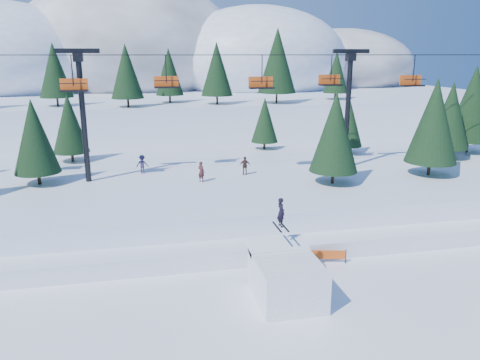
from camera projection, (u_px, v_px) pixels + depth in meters
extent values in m
plane|color=white|center=(248.00, 314.00, 22.99)|extent=(160.00, 160.00, 0.00)
cube|color=white|center=(201.00, 189.00, 39.67)|extent=(70.00, 22.00, 2.50)
cube|color=white|center=(220.00, 242.00, 30.40)|extent=(70.00, 6.00, 1.10)
cube|color=white|center=(166.00, 107.00, 86.44)|extent=(110.00, 60.00, 6.00)
ellipsoid|color=white|center=(2.00, 60.00, 82.41)|extent=(36.00, 32.40, 19.80)
ellipsoid|color=#605B59|center=(130.00, 49.00, 92.01)|extent=(44.00, 39.60, 26.40)
ellipsoid|color=white|center=(258.00, 59.00, 89.74)|extent=(34.00, 30.60, 19.72)
ellipsoid|color=#605B59|center=(342.00, 65.00, 99.76)|extent=(30.00, 27.00, 15.00)
cylinder|color=black|center=(128.00, 103.00, 58.09)|extent=(0.26, 0.26, 1.07)
cone|color=#18361B|center=(126.00, 71.00, 57.09)|extent=(3.98, 3.98, 6.59)
cylinder|color=black|center=(217.00, 100.00, 61.51)|extent=(0.26, 0.26, 1.11)
cone|color=#18361B|center=(217.00, 69.00, 60.47)|extent=(4.13, 4.13, 6.83)
cylinder|color=black|center=(277.00, 98.00, 62.72)|extent=(0.26, 0.26, 1.37)
cone|color=#18361B|center=(277.00, 60.00, 61.45)|extent=(5.07, 5.07, 8.39)
cylinder|color=black|center=(58.00, 102.00, 59.15)|extent=(0.26, 0.26, 1.10)
cone|color=#18361B|center=(54.00, 70.00, 58.13)|extent=(4.07, 4.07, 6.73)
cylinder|color=black|center=(335.00, 96.00, 67.91)|extent=(0.26, 0.26, 0.95)
cone|color=#18361B|center=(336.00, 72.00, 67.03)|extent=(3.55, 3.55, 5.86)
cylinder|color=black|center=(170.00, 99.00, 63.48)|extent=(0.26, 0.26, 1.01)
cone|color=#18361B|center=(169.00, 72.00, 62.55)|extent=(3.74, 3.74, 6.19)
cube|color=white|center=(287.00, 280.00, 24.10)|extent=(3.23, 3.99, 2.19)
cube|color=white|center=(278.00, 247.00, 25.42)|extent=(3.23, 1.40, 0.78)
imported|color=black|center=(281.00, 212.00, 24.82)|extent=(0.47, 0.64, 1.60)
cube|color=black|center=(277.00, 227.00, 24.99)|extent=(0.11, 1.65, 0.03)
cube|color=black|center=(284.00, 226.00, 25.07)|extent=(0.11, 1.65, 0.03)
cylinder|color=black|center=(83.00, 119.00, 36.24)|extent=(0.44, 0.44, 10.00)
cube|color=black|center=(77.00, 51.00, 34.91)|extent=(3.20, 0.35, 0.35)
cube|color=black|center=(78.00, 57.00, 35.03)|extent=(0.70, 0.70, 0.70)
cylinder|color=black|center=(348.00, 112.00, 40.65)|extent=(0.44, 0.44, 10.00)
cube|color=black|center=(351.00, 51.00, 39.32)|extent=(3.20, 0.35, 0.35)
cube|color=black|center=(351.00, 57.00, 39.44)|extent=(0.70, 0.70, 0.70)
cylinder|color=black|center=(225.00, 55.00, 36.06)|extent=(46.00, 0.06, 0.06)
cylinder|color=black|center=(220.00, 55.00, 38.33)|extent=(46.00, 0.06, 0.06)
cylinder|color=black|center=(72.00, 71.00, 34.07)|extent=(0.08, 0.08, 2.20)
cube|color=black|center=(74.00, 91.00, 34.45)|extent=(2.00, 0.75, 0.12)
cube|color=#D75015|center=(74.00, 84.00, 34.69)|extent=(2.00, 0.10, 0.85)
cylinder|color=black|center=(73.00, 83.00, 33.97)|extent=(2.00, 0.06, 0.06)
cylinder|color=black|center=(166.00, 69.00, 37.72)|extent=(0.08, 0.08, 2.20)
cube|color=black|center=(167.00, 87.00, 38.10)|extent=(2.00, 0.75, 0.12)
cube|color=#D75015|center=(166.00, 81.00, 38.34)|extent=(2.00, 0.10, 0.85)
cylinder|color=black|center=(167.00, 81.00, 37.63)|extent=(2.00, 0.06, 0.06)
cylinder|color=black|center=(262.00, 69.00, 36.94)|extent=(0.08, 0.08, 2.20)
cube|color=black|center=(262.00, 88.00, 37.31)|extent=(2.00, 0.75, 0.12)
cube|color=#D75015|center=(261.00, 82.00, 37.56)|extent=(2.00, 0.10, 0.85)
cylinder|color=black|center=(263.00, 81.00, 36.84)|extent=(2.00, 0.06, 0.06)
cylinder|color=black|center=(331.00, 68.00, 40.58)|extent=(0.08, 0.08, 2.20)
cube|color=black|center=(331.00, 85.00, 40.96)|extent=(2.00, 0.75, 0.12)
cube|color=#D75015|center=(329.00, 79.00, 41.20)|extent=(2.00, 0.10, 0.85)
cylinder|color=black|center=(332.00, 79.00, 40.48)|extent=(2.00, 0.06, 0.06)
cylinder|color=black|center=(414.00, 68.00, 39.61)|extent=(0.08, 0.08, 2.20)
cube|color=black|center=(412.00, 86.00, 39.98)|extent=(2.00, 0.75, 0.12)
cube|color=#D75015|center=(410.00, 80.00, 40.22)|extent=(2.00, 0.10, 0.85)
cylinder|color=black|center=(415.00, 79.00, 39.51)|extent=(2.00, 0.06, 0.06)
cylinder|color=black|center=(429.00, 168.00, 39.30)|extent=(0.26, 0.26, 1.13)
cone|color=#18361B|center=(434.00, 121.00, 38.25)|extent=(4.19, 4.19, 6.93)
cylinder|color=black|center=(446.00, 153.00, 45.63)|extent=(0.26, 0.26, 1.04)
cone|color=#18361B|center=(451.00, 115.00, 44.66)|extent=(3.86, 3.86, 6.38)
cylinder|color=black|center=(467.00, 146.00, 48.41)|extent=(0.26, 0.26, 1.24)
cone|color=#18361B|center=(473.00, 103.00, 47.26)|extent=(4.61, 4.61, 7.63)
cylinder|color=black|center=(348.00, 150.00, 48.06)|extent=(0.26, 0.26, 0.75)
cone|color=#18361B|center=(349.00, 124.00, 47.36)|extent=(2.79, 2.79, 4.61)
cylinder|color=black|center=(72.00, 157.00, 44.30)|extent=(0.26, 0.26, 0.89)
cone|color=#18361B|center=(69.00, 123.00, 43.47)|extent=(3.32, 3.32, 5.50)
cylinder|color=black|center=(264.00, 145.00, 50.27)|extent=(0.26, 0.26, 0.77)
cone|color=#18361B|center=(265.00, 120.00, 49.56)|extent=(2.85, 2.85, 4.72)
cylinder|color=black|center=(39.00, 178.00, 36.57)|extent=(0.26, 0.26, 0.93)
cone|color=#18361B|center=(34.00, 136.00, 35.70)|extent=(3.47, 3.47, 5.74)
cylinder|color=black|center=(332.00, 177.00, 36.76)|extent=(0.26, 0.26, 1.01)
cone|color=#18361B|center=(335.00, 132.00, 35.83)|extent=(3.75, 3.75, 6.20)
imported|color=#203E23|center=(347.00, 152.00, 44.78)|extent=(0.59, 0.81, 1.51)
imported|color=#37284E|center=(142.00, 164.00, 39.83)|extent=(1.12, 0.77, 1.59)
imported|color=#411E1E|center=(201.00, 172.00, 37.15)|extent=(0.71, 0.71, 1.66)
imported|color=#422722|center=(245.00, 166.00, 39.33)|extent=(0.97, 0.54, 1.57)
cylinder|color=black|center=(300.00, 256.00, 28.52)|extent=(0.06, 0.06, 0.90)
cylinder|color=black|center=(346.00, 256.00, 28.46)|extent=(0.06, 0.06, 0.90)
cube|color=#D75015|center=(323.00, 255.00, 28.46)|extent=(2.74, 0.68, 0.55)
cylinder|color=black|center=(367.00, 242.00, 30.65)|extent=(0.06, 0.06, 0.90)
cylinder|color=black|center=(394.00, 233.00, 32.21)|extent=(0.06, 0.06, 0.90)
cube|color=#D75015|center=(381.00, 236.00, 31.40)|extent=(2.59, 1.14, 0.55)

